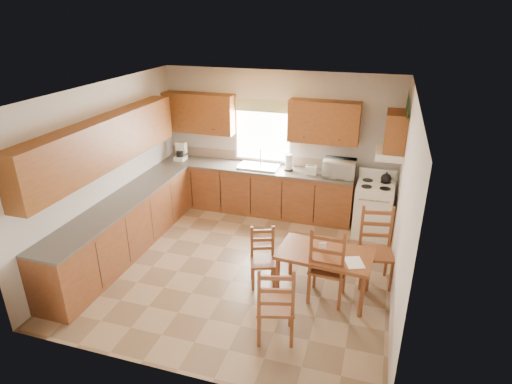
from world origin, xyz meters
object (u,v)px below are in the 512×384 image
(microwave, at_px, (339,168))
(dining_table, at_px, (324,273))
(chair_near_left, at_px, (276,301))
(chair_near_right, at_px, (328,263))
(chair_far_right, at_px, (376,249))
(stove, at_px, (373,210))
(chair_far_left, at_px, (263,258))

(microwave, xyz_separation_m, dining_table, (0.11, -2.26, -0.74))
(chair_near_left, bearing_deg, chair_near_right, -132.90)
(dining_table, height_order, chair_near_right, chair_near_right)
(chair_near_left, xyz_separation_m, chair_far_right, (1.09, 1.51, 0.04))
(microwave, relative_size, chair_near_right, 0.47)
(stove, bearing_deg, chair_far_left, -123.38)
(stove, bearing_deg, chair_near_left, -106.23)
(chair_far_right, bearing_deg, stove, 83.39)
(chair_far_left, bearing_deg, chair_far_right, -2.09)
(stove, relative_size, chair_near_right, 0.82)
(stove, height_order, chair_far_right, chair_far_right)
(stove, relative_size, microwave, 1.75)
(dining_table, distance_m, chair_near_right, 0.25)
(chair_far_left, xyz_separation_m, chair_far_right, (1.53, 0.51, 0.13))
(stove, distance_m, dining_table, 2.08)
(chair_near_right, xyz_separation_m, chair_far_right, (0.60, 0.58, -0.00))
(stove, xyz_separation_m, chair_far_right, (0.11, -1.51, 0.10))
(microwave, distance_m, chair_near_left, 3.34)
(microwave, relative_size, chair_far_right, 0.47)
(chair_near_left, xyz_separation_m, chair_far_left, (-0.44, 1.00, -0.10))
(chair_near_left, bearing_deg, chair_far_left, -81.36)
(dining_table, distance_m, chair_far_right, 0.86)
(dining_table, relative_size, chair_near_left, 1.19)
(chair_far_left, distance_m, chair_far_right, 1.62)
(stove, bearing_deg, microwave, 160.10)
(microwave, height_order, chair_near_left, microwave)
(chair_near_right, bearing_deg, chair_near_left, 64.33)
(dining_table, xyz_separation_m, chair_near_right, (0.06, -0.08, 0.23))
(chair_near_left, distance_m, chair_far_right, 1.86)
(stove, distance_m, microwave, 0.94)
(dining_table, relative_size, chair_far_right, 1.11)
(microwave, bearing_deg, stove, -21.00)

